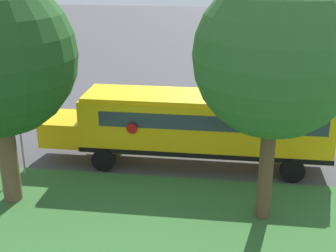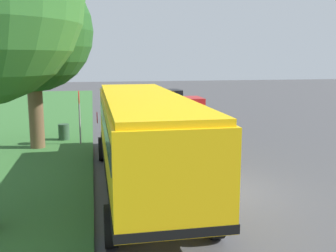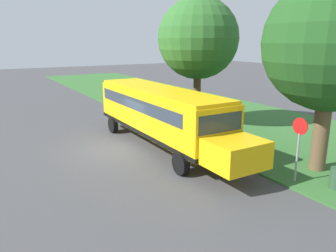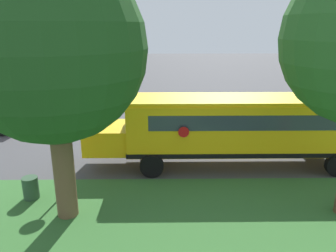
# 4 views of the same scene
# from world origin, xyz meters

# --- Properties ---
(ground_plane) EXTENTS (120.00, 120.00, 0.00)m
(ground_plane) POSITION_xyz_m (0.00, 0.00, 0.00)
(ground_plane) COLOR #424244
(school_bus) EXTENTS (2.85, 12.42, 3.16)m
(school_bus) POSITION_xyz_m (-2.36, 0.69, 1.92)
(school_bus) COLOR yellow
(school_bus) RESTS_ON ground
(oak_tree_roadside_mid) EXTENTS (5.58, 5.58, 8.32)m
(oak_tree_roadside_mid) POSITION_xyz_m (-6.67, 7.19, 5.48)
(oak_tree_roadside_mid) COLOR brown
(oak_tree_roadside_mid) RESTS_ON ground
(stop_sign) EXTENTS (0.08, 0.68, 2.74)m
(stop_sign) POSITION_xyz_m (-4.60, 7.73, 1.74)
(stop_sign) COLOR gray
(stop_sign) RESTS_ON ground
(trash_bin) EXTENTS (0.56, 0.56, 0.90)m
(trash_bin) POSITION_xyz_m (-5.48, 8.97, 0.45)
(trash_bin) COLOR #2D4C33
(trash_bin) RESTS_ON ground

